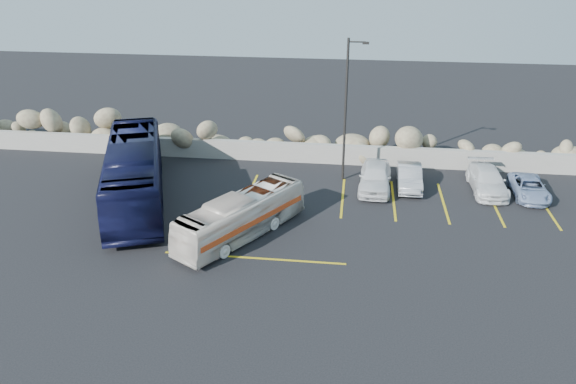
# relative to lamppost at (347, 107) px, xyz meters

# --- Properties ---
(ground) EXTENTS (90.00, 90.00, 0.00)m
(ground) POSITION_rel_lamppost_xyz_m (-2.56, -9.50, -4.30)
(ground) COLOR black
(ground) RESTS_ON ground
(seawall) EXTENTS (60.00, 0.40, 1.20)m
(seawall) POSITION_rel_lamppost_xyz_m (-2.56, 2.50, -3.70)
(seawall) COLOR gray
(seawall) RESTS_ON ground
(riprap_pile) EXTENTS (54.00, 2.80, 2.60)m
(riprap_pile) POSITION_rel_lamppost_xyz_m (-2.56, 3.70, -3.00)
(riprap_pile) COLOR #857157
(riprap_pile) RESTS_ON ground
(parking_lines) EXTENTS (18.16, 9.36, 0.01)m
(parking_lines) POSITION_rel_lamppost_xyz_m (2.09, -3.93, -4.29)
(parking_lines) COLOR gold
(parking_lines) RESTS_ON ground
(lamppost) EXTENTS (1.14, 0.18, 8.00)m
(lamppost) POSITION_rel_lamppost_xyz_m (0.00, 0.00, 0.00)
(lamppost) COLOR #2A2725
(lamppost) RESTS_ON ground
(vintage_bus) EXTENTS (5.33, 7.14, 2.05)m
(vintage_bus) POSITION_rel_lamppost_xyz_m (-4.48, -7.38, -3.27)
(vintage_bus) COLOR silver
(vintage_bus) RESTS_ON ground
(tour_coach) EXTENTS (6.30, 11.59, 3.16)m
(tour_coach) POSITION_rel_lamppost_xyz_m (-10.80, -4.18, -2.71)
(tour_coach) COLOR black
(tour_coach) RESTS_ON ground
(car_a) EXTENTS (1.96, 4.35, 1.45)m
(car_a) POSITION_rel_lamppost_xyz_m (1.75, -1.15, -3.57)
(car_a) COLOR silver
(car_a) RESTS_ON ground
(car_b) EXTENTS (1.34, 3.71, 1.22)m
(car_b) POSITION_rel_lamppost_xyz_m (3.65, -0.64, -3.69)
(car_b) COLOR #A8A8AC
(car_b) RESTS_ON ground
(car_c) EXTENTS (1.83, 4.30, 1.24)m
(car_c) POSITION_rel_lamppost_xyz_m (7.86, -0.62, -3.68)
(car_c) COLOR silver
(car_c) RESTS_ON ground
(car_d) EXTENTS (1.73, 3.67, 1.01)m
(car_d) POSITION_rel_lamppost_xyz_m (9.96, -1.12, -3.79)
(car_d) COLOR #889CC0
(car_d) RESTS_ON ground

